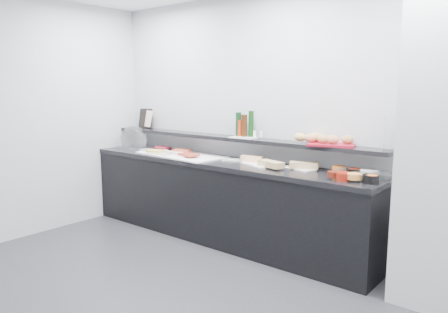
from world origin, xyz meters
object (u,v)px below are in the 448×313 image
Objects in this scene: condiment_tray at (243,138)px; carafe at (390,133)px; cloche_base at (138,148)px; framed_print at (146,118)px; sandwich_plate_mid at (257,165)px; bread_tray at (332,144)px.

carafe is at bearing -1.60° from condiment_tray.
cloche_base is 0.46m from framed_print.
condiment_tray is 0.95× the size of carafe.
sandwich_plate_mid is 1.28× the size of carafe.
cloche_base is 1.12× the size of bread_tray.
cloche_base is 1.63m from condiment_tray.
framed_print reaches higher than sandwich_plate_mid.
condiment_tray is 1.55m from carafe.
framed_print is 1.75m from condiment_tray.
framed_print reaches higher than bread_tray.
carafe is (1.27, 0.20, 0.39)m from sandwich_plate_mid.
framed_print is at bearing -165.67° from sandwich_plate_mid.
sandwich_plate_mid is 0.90× the size of bread_tray.
sandwich_plate_mid is 1.48× the size of framed_print.
sandwich_plate_mid is at bearing 2.49° from cloche_base.
carafe is at bearing 30.93° from sandwich_plate_mid.
bread_tray is (2.61, 0.18, 0.24)m from cloche_base.
condiment_tray is at bearing -15.51° from framed_print.
framed_print is at bearing 172.07° from condiment_tray.
cloche_base is 2.63m from bread_tray.
framed_print is at bearing 178.95° from carafe.
condiment_tray is (1.60, 0.13, 0.24)m from cloche_base.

